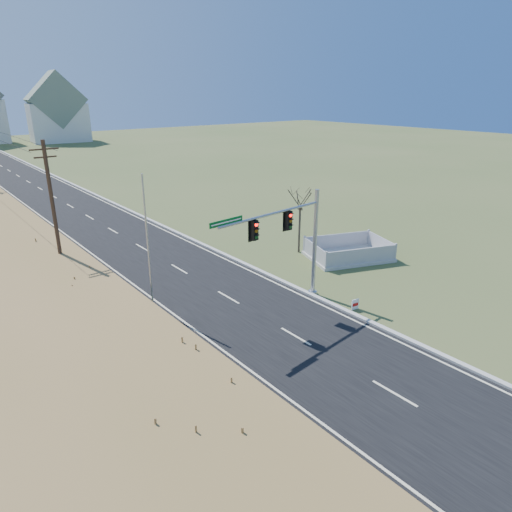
{
  "coord_description": "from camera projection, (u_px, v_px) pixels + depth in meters",
  "views": [
    {
      "loc": [
        -14.42,
        -16.84,
        11.94
      ],
      "look_at": [
        0.21,
        1.54,
        3.4
      ],
      "focal_mm": 32.0,
      "sensor_mm": 36.0,
      "label": 1
    }
  ],
  "objects": [
    {
      "name": "bare_tree",
      "position": [
        300.0,
        198.0,
        34.31
      ],
      "size": [
        2.04,
        2.04,
        5.4
      ],
      "color": "#4C3F33",
      "rests_on": "ground"
    },
    {
      "name": "utility_pole_near",
      "position": [
        53.0,
        206.0,
        30.53
      ],
      "size": [
        1.8,
        0.26,
        9.0
      ],
      "color": "#422D1E",
      "rests_on": "ground"
    },
    {
      "name": "curb",
      "position": [
        64.0,
        180.0,
        64.07
      ],
      "size": [
        0.3,
        180.0,
        0.18
      ],
      "primitive_type": "cube",
      "color": "#B2AFA8",
      "rests_on": "ground"
    },
    {
      "name": "open_sign",
      "position": [
        355.0,
        304.0,
        26.28
      ],
      "size": [
        0.51,
        0.13,
        0.63
      ],
      "rotation": [
        0.0,
        0.0,
        -0.14
      ],
      "color": "white",
      "rests_on": "ground"
    },
    {
      "name": "ground",
      "position": [
        271.0,
        323.0,
        24.9
      ],
      "size": [
        260.0,
        260.0,
        0.0
      ],
      "primitive_type": "plane",
      "color": "#425328",
      "rests_on": "ground"
    },
    {
      "name": "condo_ne",
      "position": [
        57.0,
        113.0,
        110.74
      ],
      "size": [
        14.12,
        10.51,
        16.52
      ],
      "rotation": [
        0.0,
        0.0,
        -0.1
      ],
      "color": "silver",
      "rests_on": "ground"
    },
    {
      "name": "road",
      "position": [
        32.0,
        184.0,
        61.66
      ],
      "size": [
        8.0,
        180.0,
        0.06
      ],
      "primitive_type": "cube",
      "color": "black",
      "rests_on": "ground"
    },
    {
      "name": "fence_enclosure",
      "position": [
        348.0,
        254.0,
        34.49
      ],
      "size": [
        6.95,
        5.85,
        1.35
      ],
      "rotation": [
        0.0,
        0.0,
        -0.35
      ],
      "color": "#B7B5AD",
      "rests_on": "ground"
    },
    {
      "name": "traffic_signal_mast",
      "position": [
        295.0,
        237.0,
        25.85
      ],
      "size": [
        8.24,
        1.16,
        6.59
      ],
      "rotation": [
        0.0,
        0.0,
        0.11
      ],
      "color": "#9EA0A5",
      "rests_on": "ground"
    },
    {
      "name": "flagpole",
      "position": [
        149.0,
        259.0,
        25.3
      ],
      "size": [
        0.35,
        0.35,
        7.88
      ],
      "color": "#B7B5AD",
      "rests_on": "ground"
    }
  ]
}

